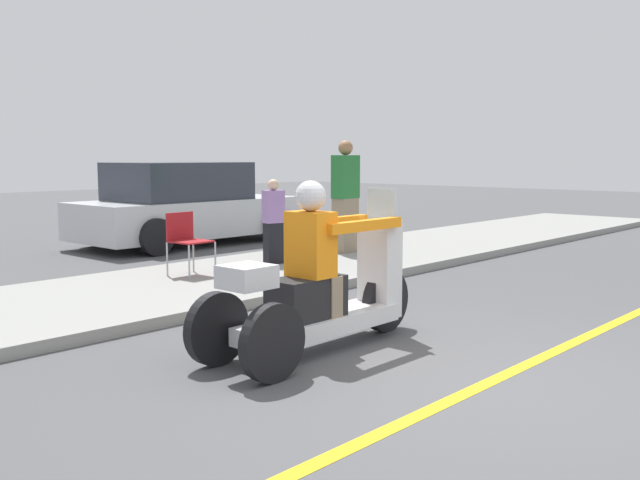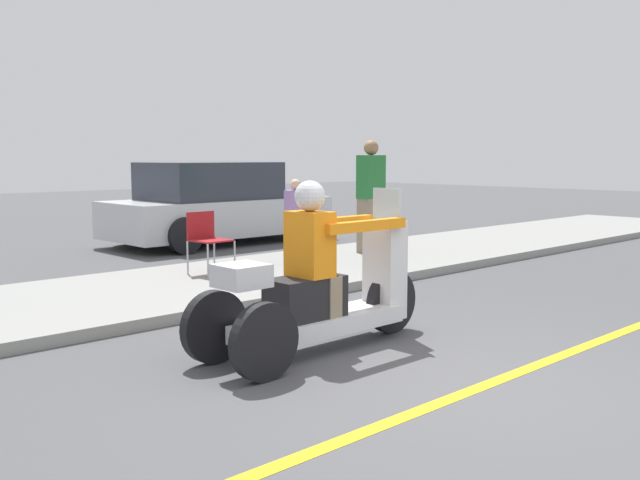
% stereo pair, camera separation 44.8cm
% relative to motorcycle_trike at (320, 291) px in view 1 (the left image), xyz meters
% --- Properties ---
extents(ground_plane, '(60.00, 60.00, 0.00)m').
position_rel_motorcycle_trike_xyz_m(ground_plane, '(0.08, -1.52, -0.53)').
color(ground_plane, '#4C4C4F').
extents(lane_stripe, '(24.00, 0.12, 0.01)m').
position_rel_motorcycle_trike_xyz_m(lane_stripe, '(-0.00, -1.52, -0.52)').
color(lane_stripe, gold).
rests_on(lane_stripe, ground).
extents(sidewalk_strip, '(28.00, 2.80, 0.12)m').
position_rel_motorcycle_trike_xyz_m(sidewalk_strip, '(0.08, 3.08, -0.47)').
color(sidewalk_strip, gray).
rests_on(sidewalk_strip, ground).
extents(motorcycle_trike, '(2.41, 0.74, 1.48)m').
position_rel_motorcycle_trike_xyz_m(motorcycle_trike, '(0.00, 0.00, 0.00)').
color(motorcycle_trike, black).
rests_on(motorcycle_trike, ground).
extents(spectator_near_curb, '(0.43, 0.26, 1.81)m').
position_rel_motorcycle_trike_xyz_m(spectator_near_curb, '(4.33, 3.39, 0.47)').
color(spectator_near_curb, gray).
rests_on(spectator_near_curb, sidewalk_strip).
extents(spectator_far_back, '(0.33, 0.24, 1.23)m').
position_rel_motorcycle_trike_xyz_m(spectator_far_back, '(2.69, 3.36, 0.18)').
color(spectator_far_back, black).
rests_on(spectator_far_back, sidewalk_strip).
extents(folding_chair_curbside, '(0.48, 0.48, 0.82)m').
position_rel_motorcycle_trike_xyz_m(folding_chair_curbside, '(1.22, 3.49, 0.10)').
color(folding_chair_curbside, '#A5A8AD').
rests_on(folding_chair_curbside, sidewalk_strip).
extents(parked_car_lot_right, '(4.31, 2.07, 1.56)m').
position_rel_motorcycle_trike_xyz_m(parked_car_lot_right, '(3.81, 6.94, 0.21)').
color(parked_car_lot_right, silver).
rests_on(parked_car_lot_right, ground).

